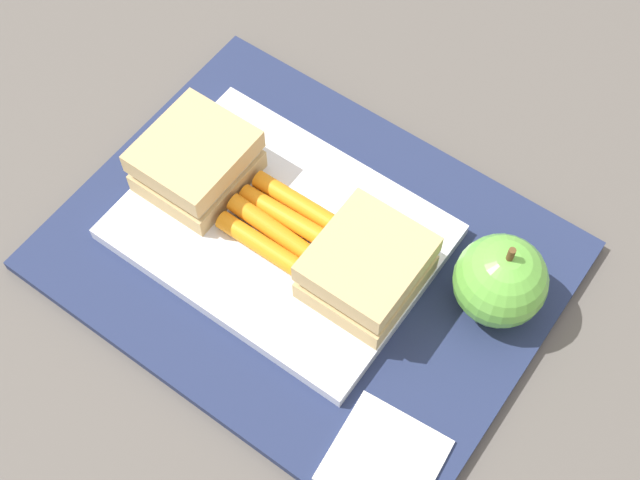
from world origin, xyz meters
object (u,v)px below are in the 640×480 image
food_tray (280,232)px  carrot_sticks_bundle (278,223)px  sandwich_half_left (196,161)px  sandwich_half_right (367,268)px  paper_napkin (384,460)px  apple (500,281)px

food_tray → carrot_sticks_bundle: bearing=174.8°
sandwich_half_left → sandwich_half_right: 0.16m
food_tray → paper_napkin: size_ratio=3.29×
apple → sandwich_half_left: bearing=-169.0°
sandwich_half_left → paper_napkin: 0.26m
carrot_sticks_bundle → paper_napkin: bearing=-31.3°
food_tray → sandwich_half_left: 0.08m
sandwich_half_right → paper_napkin: size_ratio=1.14×
food_tray → paper_napkin: 0.19m
sandwich_half_left → paper_napkin: (0.24, -0.10, -0.03)m
food_tray → apple: bearing=16.1°
food_tray → sandwich_half_left: bearing=180.0°
food_tray → sandwich_half_left: size_ratio=2.88×
carrot_sticks_bundle → sandwich_half_left: bearing=-179.9°
sandwich_half_right → sandwich_half_left: bearing=180.0°
food_tray → sandwich_half_right: sandwich_half_right is taller
apple → paper_napkin: size_ratio=1.11×
food_tray → sandwich_half_right: bearing=0.0°
carrot_sticks_bundle → apple: (0.16, 0.05, 0.01)m
sandwich_half_left → apple: bearing=11.0°
sandwich_half_right → paper_napkin: bearing=-50.0°
sandwich_half_right → apple: bearing=29.5°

